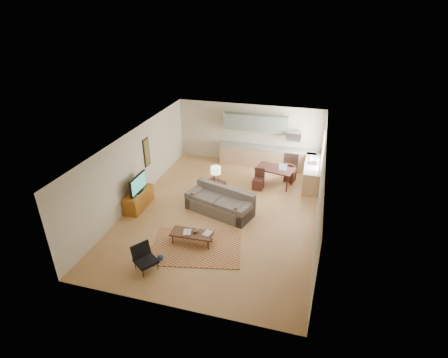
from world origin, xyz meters
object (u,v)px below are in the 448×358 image
(sofa, at_px, (220,202))
(console_table, at_px, (216,190))
(armchair, at_px, (146,259))
(tv_credenza, at_px, (139,199))
(dining_table, at_px, (275,176))
(coffee_table, at_px, (192,238))

(sofa, relative_size, console_table, 3.29)
(console_table, bearing_deg, sofa, -44.52)
(sofa, distance_m, armchair, 3.56)
(tv_credenza, height_order, dining_table, dining_table)
(coffee_table, bearing_deg, console_table, 89.78)
(sofa, xyz_separation_m, coffee_table, (-0.32, -1.93, -0.23))
(dining_table, bearing_deg, sofa, -107.97)
(sofa, relative_size, armchair, 3.40)
(armchair, relative_size, dining_table, 0.49)
(coffee_table, xyz_separation_m, console_table, (-0.07, 2.80, 0.18))
(tv_credenza, distance_m, dining_table, 5.40)
(console_table, relative_size, dining_table, 0.51)
(tv_credenza, relative_size, dining_table, 0.95)
(coffee_table, distance_m, armchair, 1.67)
(sofa, height_order, coffee_table, sofa)
(armchair, bearing_deg, tv_credenza, 65.39)
(coffee_table, height_order, console_table, console_table)
(tv_credenza, bearing_deg, coffee_table, -29.82)
(sofa, height_order, tv_credenza, sofa)
(tv_credenza, relative_size, console_table, 1.85)
(tv_credenza, bearing_deg, console_table, 27.80)
(coffee_table, relative_size, dining_table, 0.89)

